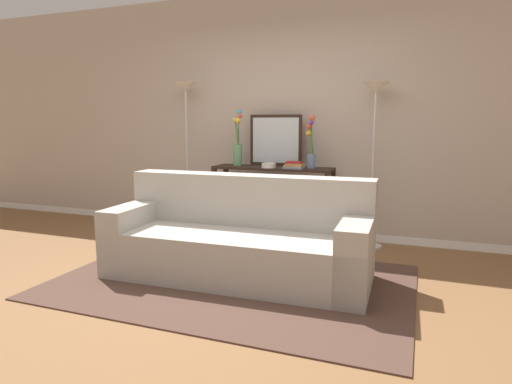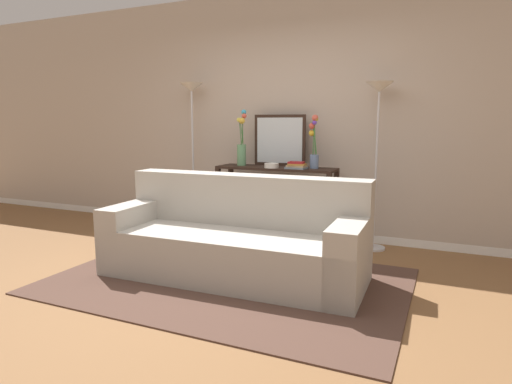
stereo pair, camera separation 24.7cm
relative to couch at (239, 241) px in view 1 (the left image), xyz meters
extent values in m
cube|color=brown|center=(-0.06, -0.45, -0.33)|extent=(16.00, 16.00, 0.02)
cube|color=white|center=(-0.06, 1.66, -0.27)|extent=(12.00, 0.15, 0.09)
cube|color=#B7A899|center=(-0.06, 1.66, 1.16)|extent=(12.00, 0.14, 2.77)
cube|color=#51382D|center=(0.00, -0.16, -0.31)|extent=(2.95, 1.95, 0.01)
cube|color=#ADA89E|center=(0.00, -0.06, -0.11)|extent=(2.29, 0.92, 0.42)
cube|color=#ADA89E|center=(-0.01, 0.24, 0.33)|extent=(2.28, 0.33, 0.46)
cube|color=#ADA89E|center=(-1.01, -0.09, -0.02)|extent=(0.27, 0.86, 0.60)
cube|color=#ADA89E|center=(1.02, -0.03, -0.02)|extent=(0.27, 0.86, 0.60)
cube|color=black|center=(-0.13, 1.30, 0.52)|extent=(1.38, 0.38, 0.03)
cube|color=black|center=(-0.13, 1.30, -0.17)|extent=(1.27, 0.32, 0.01)
cube|color=black|center=(-0.80, 1.13, 0.09)|extent=(0.05, 0.05, 0.82)
cube|color=black|center=(0.53, 1.13, 0.09)|extent=(0.05, 0.05, 0.82)
cube|color=black|center=(-0.80, 1.46, 0.09)|extent=(0.05, 0.05, 0.82)
cube|color=black|center=(0.53, 1.46, 0.09)|extent=(0.05, 0.05, 0.82)
cylinder|color=silver|center=(-1.28, 1.36, -0.31)|extent=(0.26, 0.26, 0.02)
cylinder|color=silver|center=(-1.28, 1.36, 0.56)|extent=(0.02, 0.02, 1.71)
cone|color=silver|center=(-1.28, 1.36, 1.46)|extent=(0.28, 0.28, 0.10)
cylinder|color=silver|center=(0.97, 1.36, -0.31)|extent=(0.26, 0.26, 0.02)
cylinder|color=silver|center=(0.97, 1.36, 0.52)|extent=(0.02, 0.02, 1.64)
cone|color=silver|center=(0.97, 1.36, 1.39)|extent=(0.28, 0.28, 0.10)
cube|color=black|center=(-0.15, 1.45, 0.83)|extent=(0.63, 0.02, 0.59)
cube|color=silver|center=(-0.15, 1.44, 0.83)|extent=(0.56, 0.01, 0.52)
cylinder|color=#669E6B|center=(-0.57, 1.31, 0.66)|extent=(0.11, 0.11, 0.25)
cylinder|color=#3D7538|center=(-0.58, 1.29, 0.92)|extent=(0.04, 0.02, 0.28)
sphere|color=#D7C846|center=(-0.59, 1.28, 1.06)|extent=(0.05, 0.05, 0.05)
cylinder|color=#3D7538|center=(-0.57, 1.29, 0.92)|extent=(0.03, 0.03, 0.27)
sphere|color=gold|center=(-0.55, 1.28, 1.05)|extent=(0.07, 0.07, 0.07)
cylinder|color=#3D7538|center=(-0.56, 1.31, 0.94)|extent=(0.01, 0.02, 0.33)
sphere|color=#DC5542|center=(-0.54, 1.31, 1.11)|extent=(0.06, 0.06, 0.06)
cylinder|color=#3D7538|center=(-0.57, 1.32, 0.97)|extent=(0.04, 0.03, 0.37)
sphere|color=#3FB4E6|center=(-0.56, 1.34, 1.15)|extent=(0.06, 0.06, 0.06)
cylinder|color=#6B84AD|center=(0.31, 1.32, 0.61)|extent=(0.10, 0.10, 0.15)
cylinder|color=#3D7538|center=(0.31, 1.31, 0.86)|extent=(0.04, 0.01, 0.35)
sphere|color=#663BC2|center=(0.31, 1.29, 1.03)|extent=(0.05, 0.05, 0.05)
cylinder|color=#3D7538|center=(0.29, 1.32, 0.80)|extent=(0.01, 0.03, 0.23)
sphere|color=gold|center=(0.27, 1.32, 0.92)|extent=(0.06, 0.06, 0.06)
cylinder|color=#3D7538|center=(0.31, 1.31, 0.88)|extent=(0.05, 0.02, 0.39)
sphere|color=#DC5846|center=(0.32, 1.29, 1.08)|extent=(0.07, 0.07, 0.07)
cylinder|color=#3D7538|center=(0.30, 1.32, 0.84)|extent=(0.02, 0.02, 0.31)
sphere|color=#CA4C3A|center=(0.28, 1.31, 0.99)|extent=(0.07, 0.07, 0.07)
cylinder|color=#3D7538|center=(0.32, 1.31, 0.88)|extent=(0.03, 0.02, 0.39)
sphere|color=gold|center=(0.32, 1.29, 1.07)|extent=(0.06, 0.06, 0.06)
cylinder|color=silver|center=(-0.14, 1.18, 0.55)|extent=(0.16, 0.16, 0.04)
torus|color=silver|center=(-0.14, 1.18, 0.58)|extent=(0.16, 0.16, 0.01)
cube|color=slate|center=(0.15, 1.20, 0.54)|extent=(0.22, 0.17, 0.02)
cube|color=tan|center=(0.15, 1.20, 0.56)|extent=(0.21, 0.16, 0.02)
cube|color=#B77F33|center=(0.16, 1.19, 0.58)|extent=(0.19, 0.15, 0.02)
cube|color=maroon|center=(0.15, 1.19, 0.60)|extent=(0.18, 0.13, 0.02)
cube|color=#1E7075|center=(-0.68, 1.30, -0.25)|extent=(0.04, 0.18, 0.13)
cube|color=tan|center=(-0.63, 1.30, -0.26)|extent=(0.05, 0.17, 0.12)
cube|color=gold|center=(-0.58, 1.30, -0.26)|extent=(0.04, 0.16, 0.12)
cube|color=#6B3360|center=(-0.53, 1.30, -0.26)|extent=(0.04, 0.17, 0.11)
cube|color=slate|center=(-0.48, 1.30, -0.26)|extent=(0.04, 0.16, 0.11)
cube|color=silver|center=(-0.44, 1.30, -0.26)|extent=(0.04, 0.15, 0.11)
cube|color=#B77F33|center=(-0.40, 1.30, -0.26)|extent=(0.03, 0.15, 0.11)
cube|color=#236033|center=(-0.36, 1.30, -0.25)|extent=(0.04, 0.16, 0.12)
cube|color=#2D2D33|center=(-0.32, 1.30, -0.27)|extent=(0.05, 0.14, 0.10)
cube|color=navy|center=(-0.28, 1.30, -0.26)|extent=(0.02, 0.17, 0.12)
camera|label=1|loc=(1.46, -3.44, 1.03)|focal=30.80mm
camera|label=2|loc=(1.69, -3.34, 1.03)|focal=30.80mm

